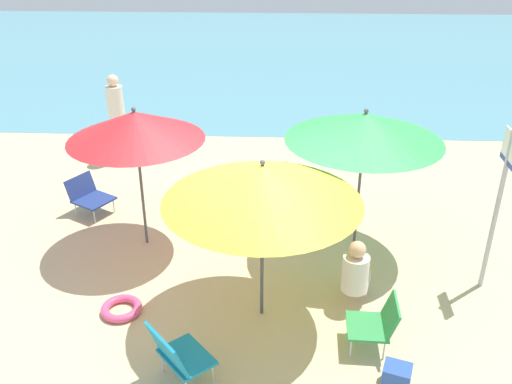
# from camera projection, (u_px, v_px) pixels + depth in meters

# --- Properties ---
(ground_plane) EXTENTS (40.00, 40.00, 0.00)m
(ground_plane) POSITION_uv_depth(u_px,v_px,m) (249.00, 293.00, 7.04)
(ground_plane) COLOR #D3BC8C
(sea_water) EXTENTS (40.00, 16.00, 0.01)m
(sea_water) POSITION_uv_depth(u_px,v_px,m) (272.00, 52.00, 19.00)
(sea_water) COLOR #5693A3
(sea_water) RESTS_ON ground_plane
(umbrella_red) EXTENTS (1.83, 1.83, 2.05)m
(umbrella_red) POSITION_uv_depth(u_px,v_px,m) (135.00, 126.00, 7.31)
(umbrella_red) COLOR #4C4C51
(umbrella_red) RESTS_ON ground_plane
(umbrella_green) EXTENTS (2.06, 2.06, 2.07)m
(umbrella_green) POSITION_uv_depth(u_px,v_px,m) (365.00, 127.00, 7.17)
(umbrella_green) COLOR #4C4C51
(umbrella_green) RESTS_ON ground_plane
(umbrella_yellow) EXTENTS (2.18, 2.18, 2.00)m
(umbrella_yellow) POSITION_uv_depth(u_px,v_px,m) (262.00, 184.00, 5.92)
(umbrella_yellow) COLOR #4C4C51
(umbrella_yellow) RESTS_ON ground_plane
(beach_chair_a) EXTENTS (0.77, 0.74, 0.58)m
(beach_chair_a) POSITION_uv_depth(u_px,v_px,m) (89.00, 195.00, 8.79)
(beach_chair_a) COLOR navy
(beach_chair_a) RESTS_ON ground_plane
(beach_chair_b) EXTENTS (0.74, 0.75, 0.70)m
(beach_chair_b) POSITION_uv_depth(u_px,v_px,m) (177.00, 354.00, 5.56)
(beach_chair_b) COLOR teal
(beach_chair_b) RESTS_ON ground_plane
(beach_chair_c) EXTENTS (0.54, 0.50, 0.61)m
(beach_chair_c) POSITION_uv_depth(u_px,v_px,m) (377.00, 322.00, 6.03)
(beach_chair_c) COLOR #33934C
(beach_chair_c) RESTS_ON ground_plane
(person_a) EXTENTS (0.31, 0.31, 1.67)m
(person_a) POSITION_uv_depth(u_px,v_px,m) (117.00, 118.00, 10.43)
(person_a) COLOR silver
(person_a) RESTS_ON ground_plane
(person_b) EXTENTS (0.40, 0.55, 0.90)m
(person_b) POSITION_uv_depth(u_px,v_px,m) (356.00, 272.00, 6.69)
(person_b) COLOR silver
(person_b) RESTS_ON ground_plane
(person_c) EXTENTS (0.43, 0.57, 0.88)m
(person_c) POSITION_uv_depth(u_px,v_px,m) (286.00, 189.00, 8.70)
(person_c) COLOR silver
(person_c) RESTS_ON ground_plane
(warning_sign) EXTENTS (0.06, 0.46, 2.15)m
(warning_sign) POSITION_uv_depth(u_px,v_px,m) (501.00, 188.00, 6.57)
(warning_sign) COLOR #ADADB2
(warning_sign) RESTS_ON ground_plane
(swim_ring) EXTENTS (0.49, 0.49, 0.10)m
(swim_ring) POSITION_uv_depth(u_px,v_px,m) (122.00, 309.00, 6.69)
(swim_ring) COLOR #E54C7F
(swim_ring) RESTS_ON ground_plane
(beach_bag) EXTENTS (0.33, 0.31, 0.26)m
(beach_bag) POSITION_uv_depth(u_px,v_px,m) (397.00, 377.00, 5.61)
(beach_bag) COLOR #2D519E
(beach_bag) RESTS_ON ground_plane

